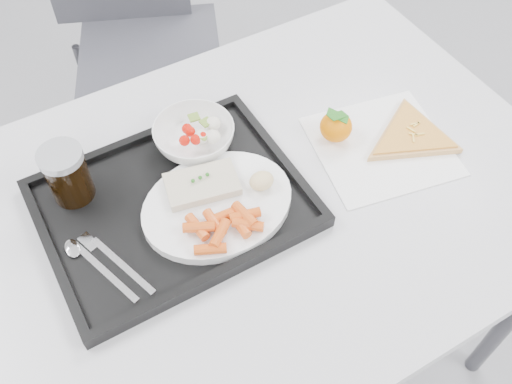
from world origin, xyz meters
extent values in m
cube|color=#AFAFB1|center=(0.00, 0.30, 0.73)|extent=(1.20, 0.80, 0.03)
cylinder|color=#47474C|center=(0.54, 0.64, 0.36)|extent=(0.04, 0.04, 0.72)
cube|color=#36373D|center=(0.13, 1.11, 0.45)|extent=(0.55, 0.55, 0.04)
cylinder|color=#47474C|center=(-0.05, 0.93, 0.21)|extent=(0.03, 0.03, 0.43)
cylinder|color=#47474C|center=(0.31, 0.93, 0.21)|extent=(0.03, 0.03, 0.43)
cylinder|color=#47474C|center=(-0.05, 1.29, 0.21)|extent=(0.03, 0.03, 0.43)
cylinder|color=#47474C|center=(0.31, 1.29, 0.21)|extent=(0.03, 0.03, 0.43)
cube|color=black|center=(-0.11, 0.35, 0.76)|extent=(0.45, 0.35, 0.01)
cube|color=black|center=(-0.11, 0.51, 0.77)|extent=(0.45, 0.02, 0.01)
cube|color=black|center=(-0.11, 0.18, 0.77)|extent=(0.45, 0.02, 0.01)
cube|color=black|center=(0.11, 0.35, 0.77)|extent=(0.02, 0.32, 0.01)
cube|color=black|center=(-0.33, 0.35, 0.77)|extent=(0.02, 0.32, 0.01)
cylinder|color=white|center=(-0.05, 0.30, 0.77)|extent=(0.27, 0.27, 0.02)
cube|color=beige|center=(-0.05, 0.34, 0.79)|extent=(0.14, 0.10, 0.02)
sphere|color=#236B1C|center=(-0.07, 0.34, 0.81)|extent=(0.01, 0.01, 0.01)
sphere|color=#236B1C|center=(-0.05, 0.34, 0.81)|extent=(0.01, 0.01, 0.01)
sphere|color=#236B1C|center=(-0.04, 0.34, 0.81)|extent=(0.01, 0.01, 0.01)
ellipsoid|color=tan|center=(0.04, 0.29, 0.80)|extent=(0.05, 0.05, 0.03)
imported|color=white|center=(-0.02, 0.45, 0.79)|extent=(0.15, 0.15, 0.05)
cylinder|color=black|center=(-0.25, 0.45, 0.81)|extent=(0.07, 0.07, 0.10)
cylinder|color=#A5A8AD|center=(-0.25, 0.45, 0.87)|extent=(0.08, 0.08, 0.01)
cube|color=silver|center=(-0.26, 0.27, 0.77)|extent=(0.06, 0.15, 0.00)
ellipsoid|color=silver|center=(-0.29, 0.34, 0.77)|extent=(0.04, 0.05, 0.01)
cube|color=silver|center=(-0.23, 0.27, 0.77)|extent=(0.06, 0.15, 0.00)
cube|color=silver|center=(-0.27, 0.34, 0.77)|extent=(0.03, 0.04, 0.00)
cube|color=white|center=(0.30, 0.28, 0.75)|extent=(0.29, 0.28, 0.00)
ellipsoid|color=orange|center=(0.23, 0.34, 0.79)|extent=(0.08, 0.08, 0.06)
cube|color=#236B1C|center=(0.23, 0.34, 0.81)|extent=(0.04, 0.04, 0.01)
cube|color=#236B1C|center=(0.23, 0.34, 0.81)|extent=(0.04, 0.03, 0.01)
cylinder|color=tan|center=(0.36, 0.26, 0.76)|extent=(0.23, 0.23, 0.01)
cylinder|color=#B00F08|center=(0.36, 0.26, 0.77)|extent=(0.21, 0.21, 0.00)
cube|color=#EABC47|center=(0.38, 0.28, 0.77)|extent=(0.02, 0.01, 0.00)
cube|color=#EABC47|center=(0.37, 0.25, 0.77)|extent=(0.02, 0.01, 0.00)
cube|color=#EABC47|center=(0.36, 0.26, 0.77)|extent=(0.02, 0.02, 0.00)
cube|color=#EABC47|center=(0.36, 0.27, 0.77)|extent=(0.01, 0.02, 0.00)
cube|color=#EABC47|center=(0.35, 0.25, 0.77)|extent=(0.01, 0.02, 0.00)
cube|color=#EABC47|center=(0.38, 0.28, 0.77)|extent=(0.02, 0.01, 0.00)
cylinder|color=#D55117|center=(-0.04, 0.23, 0.79)|extent=(0.02, 0.05, 0.02)
cylinder|color=#D55117|center=(-0.07, 0.25, 0.79)|extent=(0.02, 0.05, 0.02)
cylinder|color=#D55117|center=(-0.08, 0.23, 0.80)|extent=(0.05, 0.05, 0.02)
cylinder|color=#D55117|center=(-0.02, 0.24, 0.80)|extent=(0.03, 0.05, 0.02)
cylinder|color=#D55117|center=(-0.10, 0.26, 0.79)|extent=(0.02, 0.05, 0.02)
cylinder|color=#D55117|center=(-0.06, 0.26, 0.79)|extent=(0.05, 0.02, 0.02)
cylinder|color=#D55117|center=(-0.10, 0.21, 0.79)|extent=(0.06, 0.04, 0.02)
cylinder|color=#D55117|center=(-0.03, 0.22, 0.80)|extent=(0.05, 0.05, 0.02)
cylinder|color=#D55117|center=(-0.10, 0.26, 0.80)|extent=(0.06, 0.04, 0.02)
cylinder|color=#D55117|center=(-0.02, 0.24, 0.80)|extent=(0.06, 0.03, 0.02)
sphere|color=red|center=(-0.02, 0.46, 0.80)|extent=(0.02, 0.02, 0.02)
sphere|color=red|center=(-0.02, 0.45, 0.80)|extent=(0.02, 0.02, 0.02)
sphere|color=red|center=(-0.01, 0.43, 0.80)|extent=(0.02, 0.02, 0.02)
sphere|color=red|center=(-0.02, 0.43, 0.80)|extent=(0.02, 0.02, 0.02)
sphere|color=red|center=(-0.04, 0.44, 0.80)|extent=(0.02, 0.02, 0.02)
ellipsoid|color=silver|center=(0.01, 0.42, 0.80)|extent=(0.03, 0.03, 0.02)
ellipsoid|color=silver|center=(-0.01, 0.43, 0.80)|extent=(0.03, 0.03, 0.02)
ellipsoid|color=silver|center=(0.03, 0.45, 0.80)|extent=(0.03, 0.03, 0.02)
cube|color=olive|center=(-0.01, 0.43, 0.80)|extent=(0.03, 0.03, 0.00)
cube|color=olive|center=(0.00, 0.48, 0.80)|extent=(0.02, 0.02, 0.00)
cube|color=olive|center=(0.01, 0.46, 0.80)|extent=(0.02, 0.02, 0.00)
camera|label=1|loc=(-0.28, -0.24, 1.58)|focal=40.00mm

